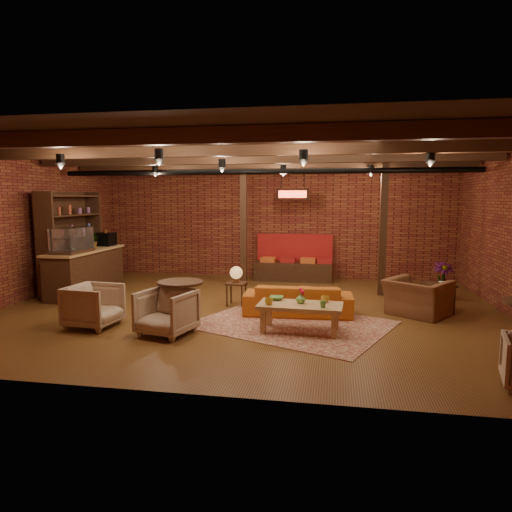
% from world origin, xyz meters
% --- Properties ---
extents(floor, '(10.00, 10.00, 0.00)m').
position_xyz_m(floor, '(0.00, 0.00, 0.00)').
color(floor, '#3F290F').
rests_on(floor, ground).
extents(ceiling, '(10.00, 8.00, 0.02)m').
position_xyz_m(ceiling, '(0.00, 0.00, 3.20)').
color(ceiling, black).
rests_on(ceiling, wall_back).
extents(wall_back, '(10.00, 0.02, 3.20)m').
position_xyz_m(wall_back, '(0.00, 4.00, 1.60)').
color(wall_back, maroon).
rests_on(wall_back, ground).
extents(wall_front, '(10.00, 0.02, 3.20)m').
position_xyz_m(wall_front, '(0.00, -4.00, 1.60)').
color(wall_front, maroon).
rests_on(wall_front, ground).
extents(wall_left, '(0.02, 8.00, 3.20)m').
position_xyz_m(wall_left, '(-5.00, 0.00, 1.60)').
color(wall_left, maroon).
rests_on(wall_left, ground).
extents(ceiling_beams, '(9.80, 6.40, 0.22)m').
position_xyz_m(ceiling_beams, '(0.00, 0.00, 3.08)').
color(ceiling_beams, black).
rests_on(ceiling_beams, ceiling).
extents(ceiling_pipe, '(9.60, 0.12, 0.12)m').
position_xyz_m(ceiling_pipe, '(0.00, 1.60, 2.85)').
color(ceiling_pipe, black).
rests_on(ceiling_pipe, ceiling).
extents(post_left, '(0.16, 0.16, 3.20)m').
position_xyz_m(post_left, '(-0.60, 2.60, 1.60)').
color(post_left, black).
rests_on(post_left, ground).
extents(post_right, '(0.16, 0.16, 3.20)m').
position_xyz_m(post_right, '(2.80, 2.00, 1.60)').
color(post_right, black).
rests_on(post_right, ground).
extents(service_counter, '(0.80, 2.50, 1.60)m').
position_xyz_m(service_counter, '(-4.10, 1.00, 0.80)').
color(service_counter, black).
rests_on(service_counter, ground).
extents(plant_counter, '(0.35, 0.39, 0.30)m').
position_xyz_m(plant_counter, '(-4.00, 1.20, 1.22)').
color(plant_counter, '#337F33').
rests_on(plant_counter, service_counter).
extents(shelving_hutch, '(0.52, 2.00, 2.40)m').
position_xyz_m(shelving_hutch, '(-4.50, 1.10, 1.20)').
color(shelving_hutch, black).
rests_on(shelving_hutch, ground).
extents(banquette, '(2.10, 0.70, 1.00)m').
position_xyz_m(banquette, '(0.60, 3.55, 0.50)').
color(banquette, '#A71C1B').
rests_on(banquette, ground).
extents(service_sign, '(0.86, 0.06, 0.30)m').
position_xyz_m(service_sign, '(0.60, 3.10, 2.35)').
color(service_sign, '#FF3619').
rests_on(service_sign, ceiling).
extents(ceiling_spotlights, '(6.40, 4.40, 0.28)m').
position_xyz_m(ceiling_spotlights, '(0.00, 0.00, 2.86)').
color(ceiling_spotlights, black).
rests_on(ceiling_spotlights, ceiling).
extents(rug, '(3.94, 3.54, 0.01)m').
position_xyz_m(rug, '(0.99, -0.86, 0.01)').
color(rug, maroon).
rests_on(rug, floor).
extents(sofa, '(2.11, 0.90, 0.61)m').
position_xyz_m(sofa, '(1.04, -0.16, 0.30)').
color(sofa, '#A25016').
rests_on(sofa, floor).
extents(coffee_table, '(1.44, 0.78, 0.73)m').
position_xyz_m(coffee_table, '(1.15, -1.30, 0.43)').
color(coffee_table, olive).
rests_on(coffee_table, floor).
extents(side_table_lamp, '(0.42, 0.42, 0.83)m').
position_xyz_m(side_table_lamp, '(-0.31, 0.38, 0.64)').
color(side_table_lamp, black).
rests_on(side_table_lamp, floor).
extents(round_table_left, '(0.79, 0.79, 0.82)m').
position_xyz_m(round_table_left, '(-0.90, -1.41, 0.56)').
color(round_table_left, black).
rests_on(round_table_left, floor).
extents(armchair_a, '(0.83, 0.88, 0.83)m').
position_xyz_m(armchair_a, '(-2.43, -1.62, 0.42)').
color(armchair_a, beige).
rests_on(armchair_a, floor).
extents(armchair_b, '(0.97, 0.94, 0.83)m').
position_xyz_m(armchair_b, '(-1.00, -1.84, 0.42)').
color(armchair_b, beige).
rests_on(armchair_b, floor).
extents(armchair_right, '(1.28, 1.20, 0.94)m').
position_xyz_m(armchair_right, '(3.30, 0.18, 0.47)').
color(armchair_right, brown).
rests_on(armchair_right, floor).
extents(side_table_book, '(0.60, 0.60, 0.60)m').
position_xyz_m(side_table_book, '(3.79, 0.57, 0.53)').
color(side_table_book, black).
rests_on(side_table_book, floor).
extents(plant_tall, '(1.58, 1.58, 2.47)m').
position_xyz_m(plant_tall, '(4.11, 1.80, 1.23)').
color(plant_tall, '#4C7F4C').
rests_on(plant_tall, floor).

